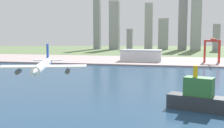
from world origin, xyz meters
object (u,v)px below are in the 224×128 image
object	(u,v)px
container_barge	(205,99)
warehouse_main	(141,55)
port_crane_red	(212,45)
airplane_landing	(43,66)

from	to	relation	value
container_barge	warehouse_main	world-z (taller)	container_barge
port_crane_red	container_barge	bearing A→B (deg)	-98.03
container_barge	port_crane_red	size ratio (longest dim) A/B	1.14
port_crane_red	warehouse_main	size ratio (longest dim) A/B	0.69
airplane_landing	port_crane_red	world-z (taller)	airplane_landing
port_crane_red	airplane_landing	bearing A→B (deg)	-106.78
container_barge	warehouse_main	size ratio (longest dim) A/B	0.78
warehouse_main	port_crane_red	bearing A→B (deg)	-2.76
airplane_landing	warehouse_main	world-z (taller)	airplane_landing
container_barge	port_crane_red	bearing A→B (deg)	81.97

